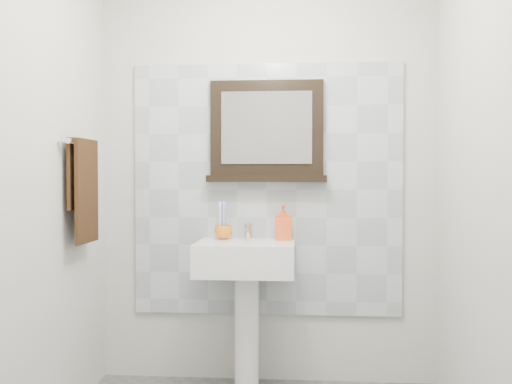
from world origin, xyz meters
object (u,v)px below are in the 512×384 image
soap_dispenser (283,222)px  hand_towel (84,183)px  toothbrush_cup (223,232)px  framed_mirror (267,134)px  pedestal_sink (246,274)px

soap_dispenser → hand_towel: size_ratio=0.37×
toothbrush_cup → soap_dispenser: bearing=-0.6°
framed_mirror → hand_towel: size_ratio=1.29×
pedestal_sink → soap_dispenser: size_ratio=4.73×
pedestal_sink → soap_dispenser: 0.37m
soap_dispenser → hand_towel: 1.14m
toothbrush_cup → framed_mirror: framed_mirror is taller
framed_mirror → hand_towel: bearing=-153.9°
toothbrush_cup → hand_towel: (-0.69, -0.40, 0.30)m
pedestal_sink → hand_towel: (-0.84, -0.27, 0.52)m
pedestal_sink → toothbrush_cup: size_ratio=9.30×
hand_towel → toothbrush_cup: bearing=29.8°
hand_towel → pedestal_sink: bearing=18.2°
toothbrush_cup → framed_mirror: (0.25, 0.07, 0.58)m
toothbrush_cup → framed_mirror: size_ratio=0.15×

